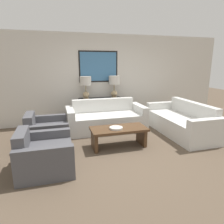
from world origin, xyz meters
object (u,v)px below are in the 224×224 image
object	(u,v)px
couch_by_side	(181,122)
armchair_near_camera	(44,155)
coffee_table	(119,133)
armchair_near_back_wall	(46,133)
console_table	(101,111)
decorative_bowl	(116,128)
table_lamp_right	(114,83)
couch_by_back_wall	(106,119)
table_lamp_left	(86,84)

from	to	relation	value
couch_by_side	armchair_near_camera	xyz separation A→B (m)	(-3.37, -0.96, -0.03)
coffee_table	armchair_near_back_wall	size ratio (longest dim) A/B	1.25
console_table	decorative_bowl	distance (m)	1.94
armchair_near_back_wall	decorative_bowl	bearing A→B (deg)	-23.70
table_lamp_right	armchair_near_camera	bearing A→B (deg)	-128.90
console_table	couch_by_back_wall	size ratio (longest dim) A/B	0.61
coffee_table	armchair_near_camera	xyz separation A→B (m)	(-1.54, -0.58, -0.05)
couch_by_back_wall	table_lamp_right	bearing A→B (deg)	57.44
table_lamp_left	decorative_bowl	bearing A→B (deg)	-80.10
coffee_table	decorative_bowl	xyz separation A→B (m)	(-0.08, -0.06, 0.13)
armchair_near_camera	couch_by_back_wall	bearing A→B (deg)	48.95
couch_by_back_wall	coffee_table	world-z (taller)	couch_by_back_wall
couch_by_side	decorative_bowl	bearing A→B (deg)	-167.12
couch_by_back_wall	couch_by_side	size ratio (longest dim) A/B	1.00
coffee_table	armchair_near_back_wall	xyz separation A→B (m)	(-1.54, 0.58, -0.05)
console_table	armchair_near_camera	size ratio (longest dim) A/B	1.34
table_lamp_left	couch_by_back_wall	distance (m)	1.22
console_table	couch_by_side	world-z (taller)	couch_by_side
console_table	couch_by_back_wall	bearing A→B (deg)	-90.00
couch_by_back_wall	coffee_table	bearing A→B (deg)	-90.82
decorative_bowl	armchair_near_back_wall	xyz separation A→B (m)	(-1.46, 0.64, -0.19)
couch_by_back_wall	armchair_near_back_wall	world-z (taller)	couch_by_back_wall
couch_by_side	table_lamp_right	bearing A→B (deg)	132.80
console_table	table_lamp_left	bearing A→B (deg)	-180.00
console_table	armchair_near_camera	xyz separation A→B (m)	(-1.55, -2.46, -0.12)
decorative_bowl	armchair_near_back_wall	size ratio (longest dim) A/B	0.29
decorative_bowl	armchair_near_back_wall	distance (m)	1.60
table_lamp_right	armchair_near_back_wall	world-z (taller)	table_lamp_right
couch_by_back_wall	decorative_bowl	xyz separation A→B (m)	(-0.09, -1.26, 0.16)
console_table	decorative_bowl	xyz separation A→B (m)	(-0.09, -1.93, 0.07)
table_lamp_right	couch_by_back_wall	bearing A→B (deg)	-122.56
table_lamp_right	coffee_table	xyz separation A→B (m)	(-0.45, -1.88, -0.89)
table_lamp_right	couch_by_side	size ratio (longest dim) A/B	0.31
console_table	armchair_near_camera	bearing A→B (deg)	-122.26
table_lamp_left	couch_by_side	distance (m)	2.86
couch_by_back_wall	coffee_table	distance (m)	1.20
table_lamp_left	couch_by_back_wall	bearing A→B (deg)	-57.44
table_lamp_left	armchair_near_back_wall	xyz separation A→B (m)	(-1.12, -1.29, -0.95)
armchair_near_camera	table_lamp_right	bearing A→B (deg)	51.10
armchair_near_back_wall	console_table	bearing A→B (deg)	39.79
table_lamp_right	coffee_table	distance (m)	2.13
console_table	table_lamp_left	world-z (taller)	table_lamp_left
console_table	table_lamp_left	size ratio (longest dim) A/B	1.98
armchair_near_back_wall	couch_by_back_wall	bearing A→B (deg)	21.64
console_table	armchair_near_back_wall	distance (m)	2.03
decorative_bowl	coffee_table	bearing A→B (deg)	36.05
couch_by_back_wall	armchair_near_back_wall	size ratio (longest dim) A/B	2.17
couch_by_side	armchair_near_camera	distance (m)	3.51
decorative_bowl	armchair_near_camera	distance (m)	1.56
couch_by_back_wall	couch_by_side	xyz separation A→B (m)	(1.82, -0.82, 0.00)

